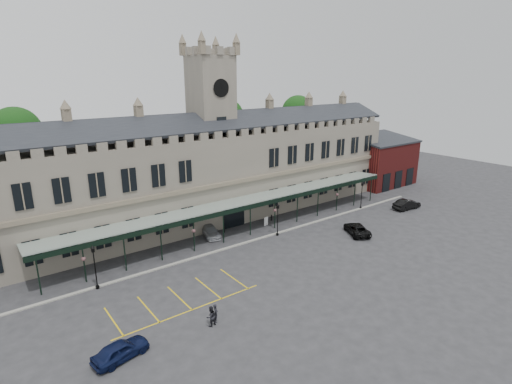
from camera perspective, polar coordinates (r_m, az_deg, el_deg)
ground at (r=45.98m, az=4.54°, el=-8.90°), size 140.00×140.00×0.00m
station_building at (r=56.05m, az=-6.09°, el=2.75°), size 60.00×10.36×17.30m
clock_tower at (r=54.95m, az=-6.35°, el=9.51°), size 5.60×5.60×24.80m
canopy at (r=50.44m, az=-1.00°, el=-3.54°), size 50.00×4.10×4.30m
brick_annex at (r=77.34m, az=17.37°, el=4.13°), size 12.40×8.36×9.23m
kerb at (r=49.83m, az=0.35°, el=-6.70°), size 60.00×0.40×0.12m
parking_markings at (r=38.00m, az=-10.53°, el=-14.98°), size 16.00×6.00×0.01m
tree_behind_left at (r=56.71m, az=-31.03°, el=7.20°), size 6.00×6.00×16.00m
tree_behind_mid at (r=66.77m, az=-4.36°, el=10.52°), size 6.00×6.00×16.00m
tree_behind_right at (r=76.53m, az=5.98°, el=11.23°), size 6.00×6.00×16.00m
lamp_post_left at (r=40.85m, az=-22.08°, el=-9.40°), size 0.43×0.43×4.49m
lamp_post_mid at (r=50.15m, az=3.11°, el=-3.55°), size 0.40×0.40×4.25m
lamp_post_right at (r=62.12m, az=14.87°, el=-0.10°), size 0.41×0.41×4.30m
traffic_cone at (r=54.42m, az=14.45°, el=-4.85°), size 0.47×0.47×0.75m
sign_board at (r=54.11m, az=1.44°, el=-4.20°), size 0.69×0.14×1.17m
bollard_left at (r=51.86m, az=-4.55°, el=-5.34°), size 0.16×0.16×0.88m
bollard_right at (r=55.86m, az=2.21°, el=-3.69°), size 0.15×0.15×0.86m
car_left_a at (r=32.17m, az=-18.78°, el=-20.61°), size 4.37×2.43×1.40m
car_taxi at (r=50.92m, az=-6.56°, el=-5.57°), size 2.80×4.76×1.29m
car_van at (r=52.80m, az=14.20°, el=-5.15°), size 4.23×5.30×1.34m
car_right_b at (r=64.61m, az=20.73°, el=-1.65°), size 4.79×2.04×1.54m
person_a at (r=34.44m, az=-5.78°, el=-16.81°), size 0.60×0.69×1.60m
person_b at (r=33.94m, az=-6.48°, el=-17.23°), size 0.97×0.82×1.75m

